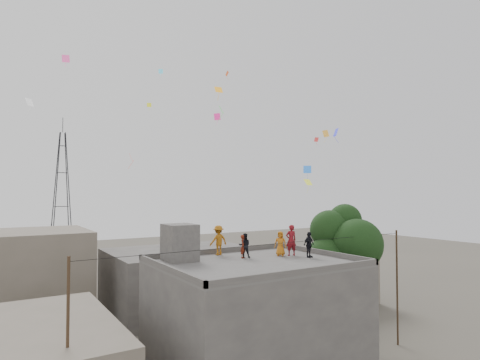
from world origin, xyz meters
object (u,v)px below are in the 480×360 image
(person_dark_adult, at_px, (309,245))
(person_red_adult, at_px, (291,240))
(tree, at_px, (344,251))
(stair_head_box, at_px, (180,242))
(transmission_tower, at_px, (62,199))

(person_dark_adult, bearing_deg, person_red_adult, 99.37)
(tree, relative_size, person_red_adult, 4.99)
(stair_head_box, xyz_separation_m, transmission_tower, (-0.80, 37.40, 1.97))
(person_dark_adult, bearing_deg, tree, 2.02)
(person_dark_adult, bearing_deg, stair_head_box, 145.98)
(stair_head_box, distance_m, transmission_tower, 37.46)
(tree, height_order, person_red_adult, tree)
(transmission_tower, bearing_deg, stair_head_box, -88.77)
(tree, distance_m, transmission_tower, 41.12)
(stair_head_box, relative_size, person_red_adult, 1.10)
(stair_head_box, distance_m, person_dark_adult, 7.38)
(tree, distance_m, person_dark_adult, 3.95)
(person_red_adult, distance_m, person_dark_adult, 1.19)
(stair_head_box, distance_m, tree, 10.80)
(transmission_tower, distance_m, person_dark_adult, 41.05)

